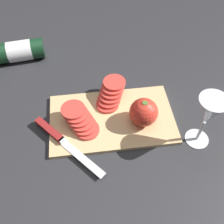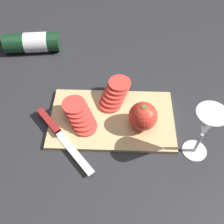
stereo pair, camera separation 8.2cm
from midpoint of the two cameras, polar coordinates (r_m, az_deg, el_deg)
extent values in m
plane|color=#28282B|center=(0.87, -7.86, -0.56)|extent=(3.00, 3.00, 0.00)
cube|color=tan|center=(0.84, -2.76, -1.69)|extent=(0.40, 0.24, 0.01)
cylinder|color=#14381E|center=(1.11, -22.32, 11.95)|extent=(0.22, 0.10, 0.08)
cylinder|color=silver|center=(1.10, -21.46, 12.15)|extent=(0.10, 0.09, 0.08)
cylinder|color=silver|center=(0.84, 15.33, -5.80)|extent=(0.07, 0.07, 0.00)
cylinder|color=silver|center=(0.80, 15.99, -4.11)|extent=(0.01, 0.01, 0.08)
cone|color=silver|center=(0.73, 17.51, -0.16)|extent=(0.08, 0.08, 0.10)
cone|color=beige|center=(0.75, 16.93, -1.68)|extent=(0.02, 0.02, 0.03)
sphere|color=red|center=(0.80, 4.03, -0.24)|extent=(0.09, 0.09, 0.09)
cylinder|color=#47702D|center=(0.77, 4.20, 1.66)|extent=(0.02, 0.02, 0.01)
cube|color=silver|center=(0.77, -9.59, -10.09)|extent=(0.13, 0.14, 0.00)
cube|color=silver|center=(0.80, -13.66, -6.27)|extent=(0.02, 0.02, 0.01)
cube|color=maroon|center=(0.84, -16.21, -3.92)|extent=(0.09, 0.10, 0.01)
cylinder|color=#D63D33|center=(0.87, -3.68, 1.53)|extent=(0.08, 0.08, 0.01)
cylinder|color=#D63D33|center=(0.87, -3.38, 2.48)|extent=(0.08, 0.08, 0.01)
cylinder|color=#D63D33|center=(0.87, -3.08, 3.43)|extent=(0.08, 0.08, 0.01)
cylinder|color=#D63D33|center=(0.87, -2.77, 4.38)|extent=(0.08, 0.08, 0.01)
cylinder|color=#D63D33|center=(0.87, -2.47, 5.33)|extent=(0.08, 0.08, 0.01)
cylinder|color=#D63D33|center=(0.87, -2.17, 6.27)|extent=(0.08, 0.08, 0.01)
cylinder|color=#D63D33|center=(0.81, -8.26, -4.02)|extent=(0.08, 0.08, 0.01)
cylinder|color=#D63D33|center=(0.81, -8.87, -3.15)|extent=(0.08, 0.08, 0.01)
cylinder|color=#D63D33|center=(0.81, -9.49, -2.28)|extent=(0.08, 0.08, 0.01)
cylinder|color=#D63D33|center=(0.81, -10.11, -1.41)|extent=(0.08, 0.08, 0.01)
cylinder|color=#D63D33|center=(0.81, -10.72, -0.54)|extent=(0.08, 0.08, 0.01)
cylinder|color=#D63D33|center=(0.81, -11.34, 0.33)|extent=(0.08, 0.08, 0.01)
camera|label=1|loc=(0.04, -92.87, -3.66)|focal=42.00mm
camera|label=2|loc=(0.04, 87.13, 3.66)|focal=42.00mm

